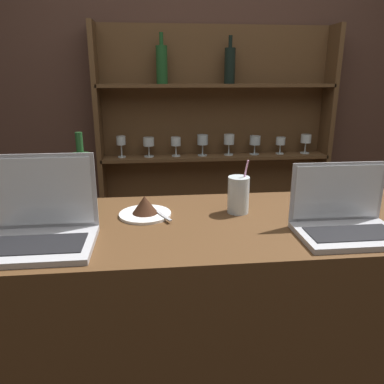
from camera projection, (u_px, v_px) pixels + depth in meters
name	position (u px, v px, depth m)	size (l,w,h in m)	color
bar_counter	(233.00, 344.00, 1.46)	(1.77, 0.61, 1.03)	#4C3019
back_wall	(195.00, 101.00, 2.47)	(7.00, 0.06, 2.70)	#4C3328
back_shelf	(214.00, 163.00, 2.53)	(1.52, 0.18, 1.82)	brown
laptop_near	(40.00, 225.00, 1.12)	(0.32, 0.24, 0.26)	#ADADB2
laptop_far	(345.00, 219.00, 1.19)	(0.32, 0.21, 0.22)	#ADADB2
cake_plate	(145.00, 208.00, 1.34)	(0.19, 0.19, 0.07)	white
water_glass	(238.00, 195.00, 1.36)	(0.08, 0.08, 0.20)	silver
wine_bottle_green	(83.00, 178.00, 1.42)	(0.08, 0.08, 0.28)	#1E4C23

